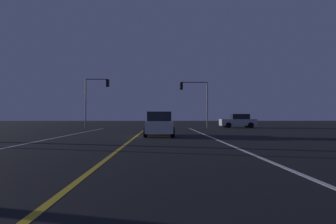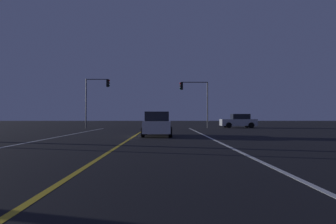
{
  "view_description": "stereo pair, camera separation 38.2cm",
  "coord_description": "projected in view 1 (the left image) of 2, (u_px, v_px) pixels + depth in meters",
  "views": [
    {
      "loc": [
        1.75,
        1.87,
        1.35
      ],
      "look_at": [
        2.5,
        35.0,
        1.9
      ],
      "focal_mm": 31.17,
      "sensor_mm": 36.0,
      "label": 1
    },
    {
      "loc": [
        2.14,
        1.87,
        1.35
      ],
      "look_at": [
        2.5,
        35.0,
        1.9
      ],
      "focal_mm": 31.17,
      "sensor_mm": 36.0,
      "label": 2
    }
  ],
  "objects": [
    {
      "name": "lane_edge_right",
      "position": [
        233.0,
        146.0,
        13.24
      ],
      "size": [
        0.16,
        42.13,
        0.01
      ],
      "primitive_type": "cube",
      "color": "silver",
      "rests_on": "ground"
    },
    {
      "name": "car_crossing_side",
      "position": [
        238.0,
        121.0,
        35.97
      ],
      "size": [
        4.3,
        2.02,
        1.7
      ],
      "rotation": [
        0.0,
        0.0,
        3.14
      ],
      "color": "black",
      "rests_on": "ground"
    },
    {
      "name": "lane_center_divider",
      "position": [
        123.0,
        147.0,
        13.12
      ],
      "size": [
        0.16,
        42.13,
        0.01
      ],
      "primitive_type": "cube",
      "color": "gold",
      "rests_on": "ground"
    },
    {
      "name": "car_ahead_far",
      "position": [
        159.0,
        124.0,
        20.37
      ],
      "size": [
        2.02,
        4.3,
        1.7
      ],
      "rotation": [
        0.0,
        0.0,
        1.57
      ],
      "color": "black",
      "rests_on": "ground"
    },
    {
      "name": "lane_edge_left",
      "position": [
        10.0,
        147.0,
        13.01
      ],
      "size": [
        0.16,
        42.13,
        0.01
      ],
      "primitive_type": "cube",
      "color": "silver",
      "rests_on": "ground"
    },
    {
      "name": "traffic_light_near_left",
      "position": [
        97.0,
        92.0,
        34.62
      ],
      "size": [
        2.91,
        0.36,
        5.87
      ],
      "color": "#4C4C51",
      "rests_on": "ground"
    },
    {
      "name": "traffic_light_near_right",
      "position": [
        194.0,
        94.0,
        34.88
      ],
      "size": [
        3.41,
        0.36,
        5.54
      ],
      "rotation": [
        0.0,
        0.0,
        3.14
      ],
      "color": "#4C4C51",
      "rests_on": "ground"
    }
  ]
}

